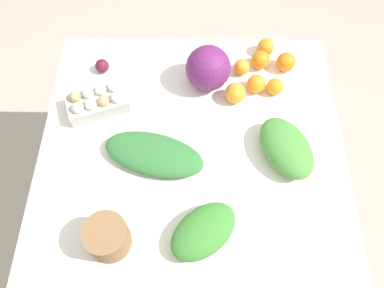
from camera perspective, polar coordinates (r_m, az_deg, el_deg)
ground_plane at (r=2.07m, az=-0.00°, el=-10.16°), size 8.00×8.00×0.00m
dining_table at (r=1.48m, az=-0.00°, el=-2.15°), size 1.13×1.08×0.73m
cabbage_purple at (r=1.49m, az=2.47°, el=11.48°), size 0.18×0.18×0.18m
egg_carton at (r=1.49m, az=-14.21°, el=6.25°), size 0.26×0.19×0.09m
paper_bag at (r=1.23m, az=-12.75°, el=-13.69°), size 0.14×0.14×0.12m
greens_bunch_beet_tops at (r=1.38m, az=14.15°, el=-0.55°), size 0.25×0.30×0.10m
greens_bunch_kale at (r=1.23m, az=1.76°, el=-13.14°), size 0.28×0.27×0.08m
greens_bunch_scallion at (r=1.35m, az=-5.83°, el=-1.55°), size 0.40×0.26×0.06m
beet_root at (r=1.62m, az=-13.54°, el=11.50°), size 0.06×0.06×0.06m
orange_0 at (r=1.53m, az=9.74°, el=9.00°), size 0.07×0.07×0.07m
orange_1 at (r=1.67m, az=11.16°, el=14.28°), size 0.07×0.07×0.07m
orange_2 at (r=1.61m, az=10.38°, el=12.49°), size 0.08×0.08×0.08m
orange_3 at (r=1.54m, az=12.55°, el=8.52°), size 0.07×0.07×0.07m
orange_4 at (r=1.62m, az=14.12°, el=12.01°), size 0.08×0.08×0.08m
orange_5 at (r=1.58m, az=7.58°, el=11.55°), size 0.07×0.07×0.07m
orange_6 at (r=1.48m, az=6.63°, el=7.72°), size 0.08×0.08×0.08m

